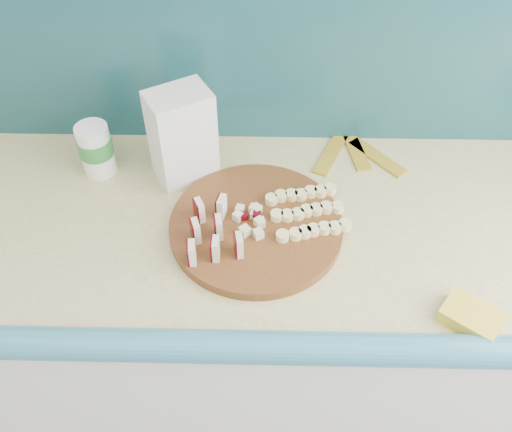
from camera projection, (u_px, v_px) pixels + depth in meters
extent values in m
cube|color=white|center=(222.00, 337.00, 1.54)|extent=(2.20, 0.60, 0.88)
cube|color=#C7BB74|center=(213.00, 225.00, 1.21)|extent=(2.20, 0.60, 0.03)
cube|color=teal|center=(200.00, 351.00, 1.01)|extent=(2.20, 0.06, 0.03)
cube|color=teal|center=(216.00, 41.00, 1.21)|extent=(2.20, 0.02, 0.50)
cylinder|color=#4E2A10|center=(256.00, 226.00, 1.17)|extent=(0.43, 0.43, 0.02)
cube|color=beige|center=(192.00, 253.00, 1.08)|extent=(0.02, 0.03, 0.05)
cube|color=#46050C|center=(188.00, 253.00, 1.08)|extent=(0.01, 0.03, 0.05)
cube|color=beige|center=(196.00, 231.00, 1.12)|extent=(0.02, 0.03, 0.05)
cube|color=#46050C|center=(192.00, 231.00, 1.11)|extent=(0.01, 0.03, 0.05)
cube|color=beige|center=(200.00, 210.00, 1.15)|extent=(0.02, 0.03, 0.05)
cube|color=#46050C|center=(196.00, 211.00, 1.15)|extent=(0.01, 0.03, 0.05)
cube|color=beige|center=(216.00, 249.00, 1.08)|extent=(0.02, 0.03, 0.05)
cube|color=#46050C|center=(212.00, 250.00, 1.08)|extent=(0.01, 0.03, 0.05)
cube|color=beige|center=(219.00, 227.00, 1.12)|extent=(0.02, 0.03, 0.05)
cube|color=#46050C|center=(215.00, 228.00, 1.12)|extent=(0.01, 0.03, 0.05)
cube|color=beige|center=(222.00, 207.00, 1.16)|extent=(0.02, 0.03, 0.05)
cube|color=#46050C|center=(218.00, 207.00, 1.16)|extent=(0.01, 0.03, 0.05)
cube|color=beige|center=(239.00, 245.00, 1.09)|extent=(0.02, 0.03, 0.05)
cube|color=#46050C|center=(235.00, 246.00, 1.09)|extent=(0.01, 0.03, 0.05)
cube|color=beige|center=(249.00, 221.00, 1.15)|extent=(0.02, 0.02, 0.02)
cube|color=beige|center=(251.00, 218.00, 1.16)|extent=(0.02, 0.02, 0.02)
cube|color=#46050C|center=(248.00, 214.00, 1.17)|extent=(0.02, 0.02, 0.02)
cube|color=beige|center=(244.00, 218.00, 1.16)|extent=(0.02, 0.02, 0.02)
cube|color=beige|center=(239.00, 218.00, 1.16)|extent=(0.02, 0.02, 0.02)
cube|color=beige|center=(234.00, 221.00, 1.15)|extent=(0.02, 0.02, 0.02)
cube|color=beige|center=(241.00, 223.00, 1.15)|extent=(0.02, 0.02, 0.02)
cube|color=beige|center=(241.00, 227.00, 1.14)|extent=(0.02, 0.02, 0.02)
cube|color=#46050C|center=(246.00, 231.00, 1.14)|extent=(0.02, 0.02, 0.02)
cube|color=beige|center=(249.00, 225.00, 1.15)|extent=(0.02, 0.02, 0.02)
cube|color=beige|center=(255.00, 224.00, 1.15)|extent=(0.02, 0.02, 0.02)
cylinder|color=#EDE291|center=(284.00, 236.00, 1.13)|extent=(0.03, 0.03, 0.02)
cylinder|color=#EDE291|center=(294.00, 234.00, 1.13)|extent=(0.03, 0.03, 0.02)
cylinder|color=#EDE291|center=(304.00, 232.00, 1.13)|extent=(0.03, 0.03, 0.02)
cylinder|color=#EDE291|center=(315.00, 231.00, 1.14)|extent=(0.03, 0.03, 0.02)
cylinder|color=#EDE291|center=(325.00, 229.00, 1.14)|extent=(0.03, 0.03, 0.02)
cylinder|color=#EDE291|center=(335.00, 227.00, 1.14)|extent=(0.03, 0.03, 0.02)
cylinder|color=#EDE291|center=(345.00, 226.00, 1.15)|extent=(0.03, 0.03, 0.02)
cylinder|color=#EDE291|center=(277.00, 217.00, 1.16)|extent=(0.03, 0.03, 0.02)
cylinder|color=#EDE291|center=(287.00, 215.00, 1.17)|extent=(0.03, 0.03, 0.02)
cylinder|color=#EDE291|center=(297.00, 213.00, 1.17)|extent=(0.03, 0.03, 0.02)
cylinder|color=#EDE291|center=(307.00, 212.00, 1.17)|extent=(0.03, 0.03, 0.02)
cylinder|color=#EDE291|center=(317.00, 210.00, 1.18)|extent=(0.03, 0.03, 0.02)
cylinder|color=#EDE291|center=(327.00, 209.00, 1.18)|extent=(0.03, 0.03, 0.02)
cylinder|color=#EDE291|center=(337.00, 207.00, 1.18)|extent=(0.03, 0.03, 0.02)
cylinder|color=#EDE291|center=(271.00, 198.00, 1.20)|extent=(0.03, 0.03, 0.02)
cylinder|color=#EDE291|center=(281.00, 197.00, 1.20)|extent=(0.03, 0.03, 0.02)
cylinder|color=#EDE291|center=(291.00, 195.00, 1.21)|extent=(0.03, 0.03, 0.02)
cylinder|color=#EDE291|center=(301.00, 194.00, 1.21)|extent=(0.03, 0.03, 0.02)
cylinder|color=#EDE291|center=(310.00, 192.00, 1.21)|extent=(0.03, 0.03, 0.02)
cylinder|color=#EDE291|center=(320.00, 191.00, 1.21)|extent=(0.03, 0.03, 0.02)
cylinder|color=#EDE291|center=(330.00, 189.00, 1.22)|extent=(0.03, 0.03, 0.02)
cube|color=silver|center=(182.00, 137.00, 1.21)|extent=(0.16, 0.14, 0.22)
cylinder|color=white|center=(96.00, 150.00, 1.26)|extent=(0.07, 0.07, 0.12)
cylinder|color=#2F8234|center=(95.00, 146.00, 1.25)|extent=(0.08, 0.08, 0.04)
cube|color=yellow|center=(471.00, 317.00, 1.02)|extent=(0.12, 0.12, 0.03)
cube|color=gold|center=(331.00, 154.00, 1.34)|extent=(0.09, 0.16, 0.01)
cube|color=gold|center=(355.00, 149.00, 1.35)|extent=(0.06, 0.16, 0.01)
cube|color=gold|center=(377.00, 157.00, 1.33)|extent=(0.13, 0.14, 0.01)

